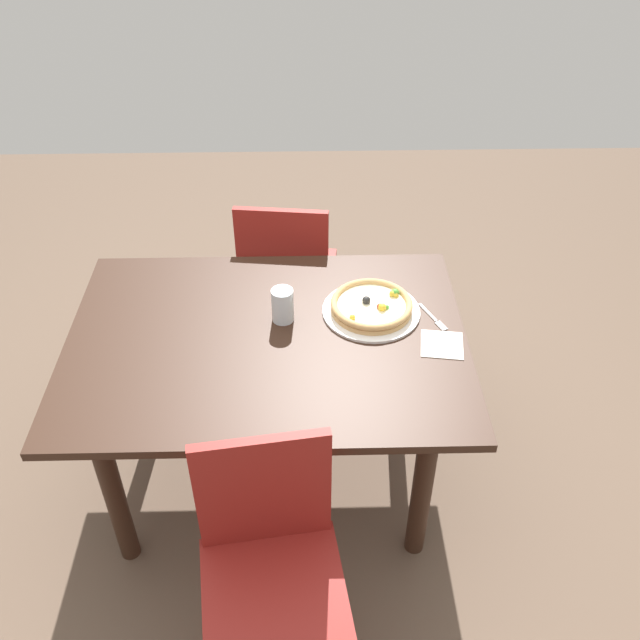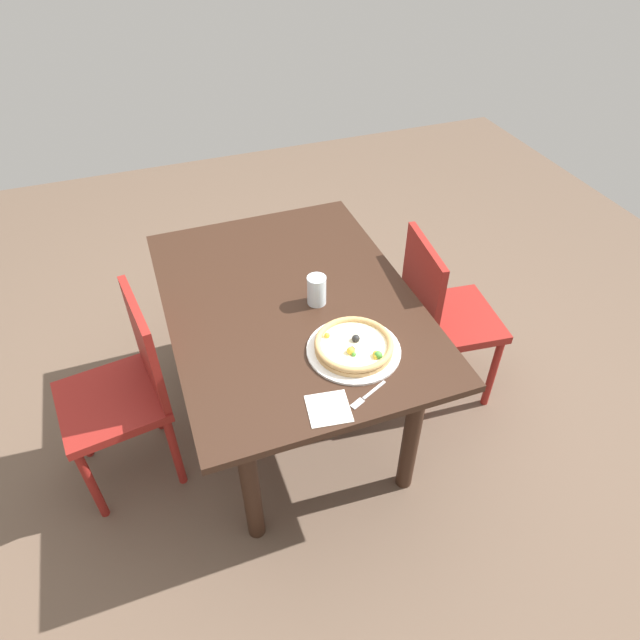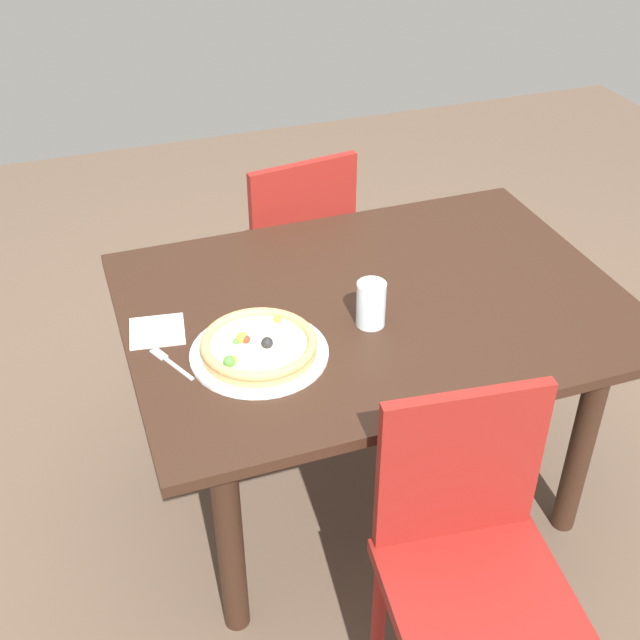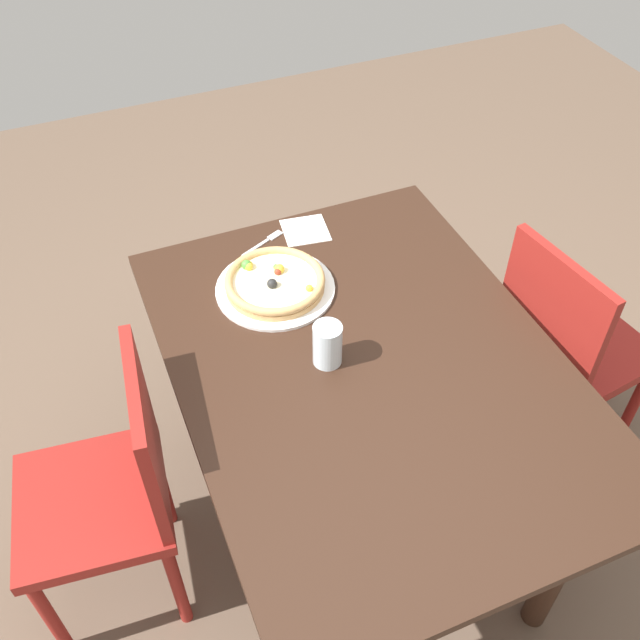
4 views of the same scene
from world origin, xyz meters
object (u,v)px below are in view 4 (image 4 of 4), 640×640
dining_table (367,391)px  chair_far (566,345)px  drinking_glass (327,344)px  napkin (305,230)px  fork (265,241)px  plate (275,288)px  pizza (275,282)px  chair_near (114,488)px

dining_table → chair_far: (-0.03, 0.71, -0.14)m
drinking_glass → napkin: bearing=164.3°
chair_far → fork: chair_far is taller
plate → drinking_glass: (0.31, 0.03, 0.06)m
fork → napkin: 0.14m
dining_table → drinking_glass: 0.20m
chair_far → fork: size_ratio=5.70×
pizza → drinking_glass: 0.32m
plate → dining_table: bearing=19.4°
chair_near → plate: chair_near is taller
dining_table → napkin: size_ratio=9.70×
plate → napkin: 0.29m
dining_table → pizza: (-0.37, -0.13, 0.14)m
plate → napkin: (-0.22, 0.18, -0.00)m
plate → pizza: bearing=-162.7°
drinking_glass → napkin: drinking_glass is taller
pizza → fork: size_ratio=1.85×
chair_near → pizza: (-0.31, 0.58, 0.27)m
dining_table → drinking_glass: drinking_glass is taller
dining_table → napkin: 0.60m
chair_near → pizza: 0.71m
plate → pizza: 0.03m
napkin → chair_near: bearing=-54.9°
plate → drinking_glass: bearing=5.9°
plate → pizza: size_ratio=1.20×
chair_far → plate: size_ratio=2.58×
chair_far → napkin: (-0.56, -0.66, 0.25)m
plate → fork: 0.22m
dining_table → chair_near: 0.72m
napkin → fork: bearing=-88.0°
dining_table → chair_near: bearing=-94.3°
dining_table → chair_far: bearing=92.1°
chair_far → plate: bearing=-120.1°
chair_near → chair_far: size_ratio=1.00×
pizza → napkin: pizza is taller
pizza → drinking_glass: drinking_glass is taller
fork → napkin: (-0.00, 0.14, -0.00)m
dining_table → fork: fork is taller
plate → pizza: (-0.00, -0.00, 0.03)m
chair_near → fork: 0.86m
chair_near → drinking_glass: chair_near is taller
pizza → fork: bearing=168.0°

